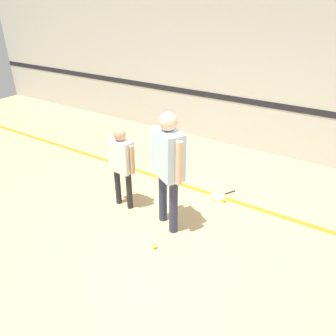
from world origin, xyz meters
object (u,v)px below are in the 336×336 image
(tennis_ball_near_instructor, at_px, (155,246))
(tennis_ball_by_spare_racket, at_px, (224,200))
(person_instructor, at_px, (168,160))
(racket_spare_on_floor, at_px, (218,196))
(person_student_left, at_px, (121,160))

(tennis_ball_near_instructor, height_order, tennis_ball_by_spare_racket, same)
(tennis_ball_near_instructor, relative_size, tennis_ball_by_spare_racket, 1.00)
(person_instructor, xyz_separation_m, tennis_ball_near_instructor, (0.12, -0.51, -1.01))
(racket_spare_on_floor, bearing_deg, tennis_ball_near_instructor, -157.93)
(racket_spare_on_floor, height_order, tennis_ball_near_instructor, tennis_ball_near_instructor)
(person_student_left, relative_size, racket_spare_on_floor, 2.47)
(racket_spare_on_floor, relative_size, tennis_ball_near_instructor, 7.89)
(racket_spare_on_floor, bearing_deg, tennis_ball_by_spare_racket, -96.37)
(racket_spare_on_floor, relative_size, tennis_ball_by_spare_racket, 7.89)
(racket_spare_on_floor, bearing_deg, person_student_left, 160.17)
(tennis_ball_by_spare_racket, bearing_deg, tennis_ball_near_instructor, -101.82)
(person_student_left, bearing_deg, racket_spare_on_floor, 44.11)
(person_instructor, height_order, tennis_ball_by_spare_racket, person_instructor)
(person_instructor, distance_m, racket_spare_on_floor, 1.52)
(person_instructor, relative_size, person_student_left, 1.31)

